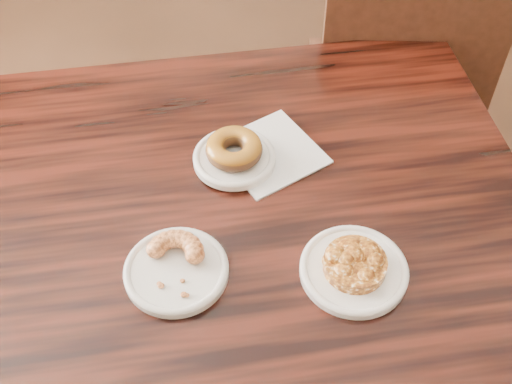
% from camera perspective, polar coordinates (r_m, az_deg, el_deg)
% --- Properties ---
extents(floor, '(5.00, 5.00, 0.00)m').
position_cam_1_polar(floor, '(1.80, 10.00, -13.03)').
color(floor, black).
rests_on(floor, ground).
extents(cafe_table, '(1.24, 1.24, 0.75)m').
position_cam_1_polar(cafe_table, '(1.35, -0.10, -13.71)').
color(cafe_table, black).
rests_on(cafe_table, floor).
extents(chair_far, '(0.50, 0.50, 0.90)m').
position_cam_1_polar(chair_far, '(1.78, 11.51, 8.90)').
color(chair_far, black).
rests_on(chair_far, floor).
extents(napkin, '(0.23, 0.23, 0.00)m').
position_cam_1_polar(napkin, '(1.15, 1.23, 3.52)').
color(napkin, white).
rests_on(napkin, cafe_table).
extents(plate_donut, '(0.15, 0.15, 0.01)m').
position_cam_1_polar(plate_donut, '(1.13, -1.94, 3.00)').
color(plate_donut, white).
rests_on(plate_donut, napkin).
extents(plate_cruller, '(0.16, 0.16, 0.01)m').
position_cam_1_polar(plate_cruller, '(0.99, -7.10, -6.98)').
color(plate_cruller, silver).
rests_on(plate_cruller, cafe_table).
extents(plate_fritter, '(0.17, 0.17, 0.01)m').
position_cam_1_polar(plate_fritter, '(1.00, 8.67, -6.90)').
color(plate_fritter, white).
rests_on(plate_fritter, cafe_table).
extents(glazed_donut, '(0.10, 0.10, 0.04)m').
position_cam_1_polar(glazed_donut, '(1.11, -1.97, 3.84)').
color(glazed_donut, brown).
rests_on(glazed_donut, plate_donut).
extents(apple_fritter, '(0.13, 0.13, 0.03)m').
position_cam_1_polar(apple_fritter, '(0.98, 8.82, -6.19)').
color(apple_fritter, '#471E07').
rests_on(apple_fritter, plate_fritter).
extents(cruller_fragment, '(0.10, 0.10, 0.03)m').
position_cam_1_polar(cruller_fragment, '(0.98, -7.21, -6.33)').
color(cruller_fragment, '#5F2D13').
rests_on(cruller_fragment, plate_cruller).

